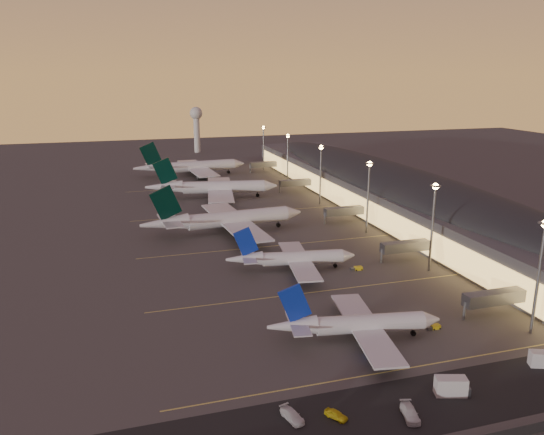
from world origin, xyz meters
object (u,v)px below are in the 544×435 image
(baggage_tug_c, at_px, (357,268))
(catering_truck_a, at_px, (453,387))
(airliner_narrow_north, at_px, (291,258))
(service_van_c, at_px, (410,413))
(radar_tower, at_px, (196,122))
(baggage_tug_a, at_px, (434,327))
(airliner_wide_far, at_px, (191,167))
(baggage_tug_b, at_px, (474,301))
(airliner_wide_mid, at_px, (212,187))
(airliner_narrow_south, at_px, (355,324))
(service_van_a, at_px, (292,415))
(airliner_wide_near, at_px, (225,220))
(service_van_b, at_px, (336,414))

(baggage_tug_c, distance_m, catering_truck_a, 62.55)
(airliner_narrow_north, bearing_deg, service_van_c, -84.14)
(radar_tower, height_order, baggage_tug_a, radar_tower)
(airliner_wide_far, relative_size, baggage_tug_b, 17.27)
(airliner_narrow_north, bearing_deg, airliner_wide_mid, 101.35)
(airliner_narrow_south, height_order, service_van_a, airliner_narrow_south)
(airliner_wide_far, relative_size, service_van_c, 10.95)
(baggage_tug_c, height_order, catering_truck_a, catering_truck_a)
(airliner_wide_near, xyz_separation_m, service_van_a, (-11.46, -107.91, -4.14))
(airliner_narrow_south, height_order, airliner_wide_mid, airliner_wide_mid)
(airliner_wide_far, bearing_deg, baggage_tug_b, -81.63)
(baggage_tug_a, bearing_deg, baggage_tug_b, 25.92)
(airliner_narrow_south, xyz_separation_m, service_van_c, (-2.84, -27.16, -2.68))
(airliner_wide_far, xyz_separation_m, service_van_a, (-16.04, -221.52, -4.40))
(airliner_wide_near, relative_size, service_van_b, 14.56)
(airliner_narrow_south, bearing_deg, service_van_c, -86.57)
(airliner_narrow_north, distance_m, service_van_c, 70.92)
(radar_tower, bearing_deg, airliner_wide_far, -101.19)
(airliner_wide_far, height_order, service_van_b, airliner_wide_far)
(airliner_narrow_north, relative_size, service_van_a, 7.21)
(airliner_wide_near, bearing_deg, service_van_a, -100.40)
(airliner_wide_mid, relative_size, airliner_wide_far, 0.96)
(baggage_tug_a, bearing_deg, airliner_wide_mid, 97.37)
(service_van_c, bearing_deg, baggage_tug_a, 63.88)
(airliner_wide_near, distance_m, service_van_c, 113.36)
(airliner_wide_near, distance_m, baggage_tug_b, 90.54)
(baggage_tug_c, bearing_deg, airliner_wide_near, 123.77)
(airliner_wide_far, xyz_separation_m, baggage_tug_b, (42.56, -190.79, -4.69))
(airliner_narrow_north, distance_m, airliner_wide_near, 43.61)
(service_van_a, bearing_deg, airliner_wide_near, 68.30)
(airliner_wide_mid, bearing_deg, service_van_c, -79.53)
(catering_truck_a, xyz_separation_m, service_van_a, (-29.55, 1.58, -0.82))
(airliner_narrow_south, relative_size, baggage_tug_a, 11.82)
(baggage_tug_a, height_order, catering_truck_a, catering_truck_a)
(airliner_wide_mid, xyz_separation_m, service_van_a, (-17.40, -163.88, -4.19))
(airliner_wide_far, relative_size, service_van_b, 15.34)
(baggage_tug_a, height_order, service_van_b, service_van_b)
(baggage_tug_b, relative_size, service_van_a, 0.69)
(baggage_tug_a, distance_m, service_van_c, 34.38)
(airliner_wide_near, height_order, catering_truck_a, airliner_wide_near)
(airliner_narrow_north, distance_m, airliner_wide_mid, 98.33)
(airliner_wide_far, distance_m, radar_tower, 95.19)
(baggage_tug_a, distance_m, baggage_tug_c, 38.66)
(airliner_narrow_south, relative_size, airliner_narrow_north, 1.00)
(catering_truck_a, bearing_deg, service_van_c, -144.43)
(airliner_narrow_south, bearing_deg, airliner_wide_near, 106.25)
(airliner_wide_far, height_order, service_van_c, airliner_wide_far)
(radar_tower, distance_m, service_van_a, 316.02)
(baggage_tug_b, relative_size, catering_truck_a, 0.56)
(airliner_wide_near, distance_m, baggage_tug_a, 91.53)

